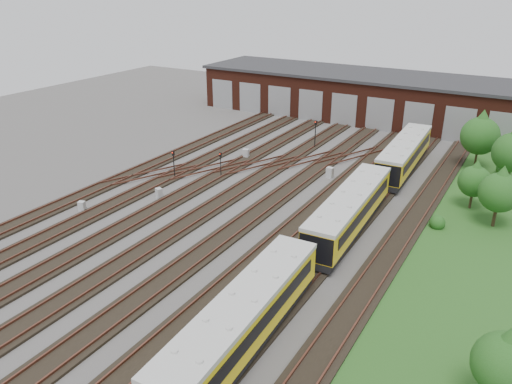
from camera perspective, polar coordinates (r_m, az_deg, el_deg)
The scene contains 21 objects.
ground at distance 41.46m, azimuth -4.88°, elevation -3.80°, with size 120.00×120.00×0.00m, color #403E3C.
track_network at distance 41.93m, azimuth -4.61°, elevation -3.30°, with size 30.40×70.00×0.33m.
maintenance_shed at distance 74.82m, azimuth 13.19°, elevation 10.61°, with size 51.00×12.50×6.35m.
grass_verge at distance 44.18m, azimuth 24.00°, elevation -4.07°, with size 8.00×55.00×0.05m, color #23531B.
metro_train at distance 40.19m, azimuth 10.67°, elevation -2.10°, with size 3.25×46.61×3.00m.
signal_mast_0 at distance 50.81m, azimuth -4.08°, elevation 3.51°, with size 0.21×0.20×2.63m.
signal_mast_1 at distance 50.86m, azimuth -9.40°, elevation 3.52°, with size 0.25×0.24×2.95m.
signal_mast_2 at distance 59.94m, azimuth 6.80°, elevation 6.97°, with size 0.28×0.26×3.40m.
signal_mast_3 at distance 41.46m, azimuth 9.37°, elevation -1.27°, with size 0.25×0.23×2.80m.
relay_cabinet_0 at distance 46.15m, azimuth -19.28°, elevation -1.55°, with size 0.55×0.46×0.92m, color #B5B7BA.
relay_cabinet_1 at distance 56.59m, azimuth -1.17°, elevation 4.41°, with size 0.64×0.53×1.07m, color #B5B7BA.
relay_cabinet_2 at distance 46.99m, azimuth -11.03°, elevation -0.14°, with size 0.59×0.49×0.98m, color #B5B7BA.
relay_cabinet_3 at distance 53.90m, azimuth 14.65°, elevation 2.57°, with size 0.55×0.46×0.92m, color #B5B7BA.
relay_cabinet_4 at distance 51.42m, azimuth 8.44°, elevation 2.21°, with size 0.67×0.56×1.11m, color #B5B7BA.
tree_0 at distance 57.03m, azimuth 24.31°, elevation 6.33°, with size 3.93×3.93×6.51m.
tree_1 at distance 47.08m, azimuth 23.75°, elevation 1.50°, with size 2.75×2.75×4.55m.
tree_3 at distance 44.17m, azimuth 26.15°, elevation 0.41°, with size 3.23×3.23×5.35m.
tree_4 at distance 25.99m, azimuth 26.75°, elevation -16.60°, with size 3.00×3.00×4.96m.
bush_0 at distance 43.25m, azimuth 20.04°, elevation -3.10°, with size 1.27×1.27×1.27m, color #1B4B15.
bush_1 at distance 60.03m, azimuth 26.72°, elevation 3.01°, with size 1.13×1.13×1.13m, color #1B4B15.
bush_2 at distance 57.76m, azimuth 26.52°, elevation 2.55°, with size 1.56×1.56×1.56m, color #1B4B15.
Camera 1 is at (21.72, -29.91, 18.78)m, focal length 35.00 mm.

